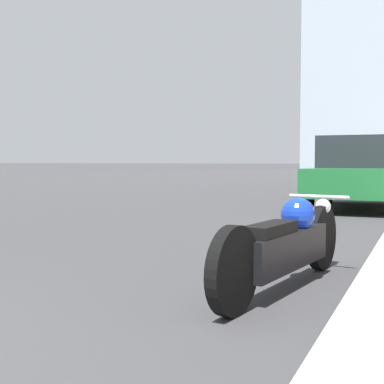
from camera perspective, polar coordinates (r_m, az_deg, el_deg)
motorcycle at (r=4.83m, az=10.08°, el=-5.44°), size 0.67×2.62×0.79m
parked_car_green at (r=13.22m, az=17.06°, el=1.98°), size 1.94×4.36×1.69m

